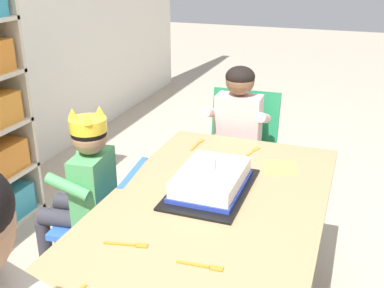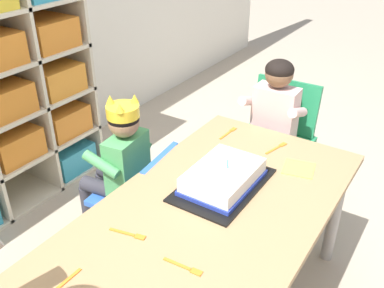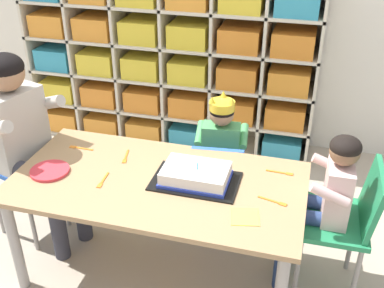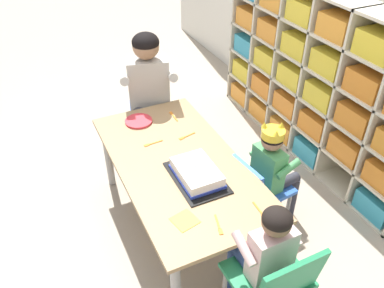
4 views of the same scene
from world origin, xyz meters
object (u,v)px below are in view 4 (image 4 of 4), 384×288
at_px(classroom_chair_adult_side, 150,107).
at_px(guest_at_table_side, 264,249).
at_px(adult_helper_seated, 149,89).
at_px(fork_at_table_front_edge, 173,116).
at_px(child_with_crown, 273,164).
at_px(activity_table, 179,171).
at_px(birthday_cake_on_tray, 197,174).
at_px(fork_near_child_seat, 152,144).
at_px(fork_near_cake_tray, 186,136).
at_px(fork_beside_plate_stack, 219,226).
at_px(classroom_chair_guest_side, 274,281).
at_px(classroom_chair_blue, 258,188).
at_px(fork_scattered_mid_table, 260,212).
at_px(paper_plate_stack, 139,121).

distance_m(classroom_chair_adult_side, guest_at_table_side, 1.63).
xyz_separation_m(adult_helper_seated, fork_at_table_front_edge, (0.26, 0.08, -0.11)).
bearing_deg(child_with_crown, fork_at_table_front_edge, 23.24).
bearing_deg(activity_table, birthday_cake_on_tray, 11.59).
bearing_deg(guest_at_table_side, fork_near_child_seat, -80.69).
bearing_deg(fork_near_cake_tray, activity_table, -136.47).
bearing_deg(classroom_chair_adult_side, fork_beside_plate_stack, -80.37).
relative_size(birthday_cake_on_tray, fork_beside_plate_stack, 3.04).
xyz_separation_m(child_with_crown, fork_beside_plate_stack, (0.36, -0.59, 0.07)).
bearing_deg(birthday_cake_on_tray, fork_beside_plate_stack, -8.90).
bearing_deg(fork_at_table_front_edge, classroom_chair_guest_side, -2.40).
bearing_deg(fork_near_cake_tray, classroom_chair_adult_side, 79.86).
xyz_separation_m(classroom_chair_blue, fork_near_cake_tray, (-0.42, -0.32, 0.23)).
distance_m(classroom_chair_adult_side, adult_helper_seated, 0.25).
relative_size(classroom_chair_blue, birthday_cake_on_tray, 1.39).
bearing_deg(classroom_chair_guest_side, child_with_crown, -124.90).
height_order(fork_near_child_seat, fork_at_table_front_edge, same).
bearing_deg(guest_at_table_side, classroom_chair_blue, -123.47).
bearing_deg(guest_at_table_side, fork_near_cake_tray, -93.65).
height_order(classroom_chair_adult_side, birthday_cake_on_tray, classroom_chair_adult_side).
distance_m(classroom_chair_blue, fork_scattered_mid_table, 0.49).
relative_size(activity_table, fork_scattered_mid_table, 10.50).
height_order(adult_helper_seated, fork_near_cake_tray, adult_helper_seated).
bearing_deg(fork_at_table_front_edge, fork_near_cake_tray, -4.55).
xyz_separation_m(activity_table, fork_near_cake_tray, (-0.22, 0.15, 0.07)).
distance_m(classroom_chair_blue, fork_beside_plate_stack, 0.65).
bearing_deg(birthday_cake_on_tray, paper_plate_stack, -171.25).
distance_m(child_with_crown, birthday_cake_on_tray, 0.54).
bearing_deg(classroom_chair_adult_side, fork_near_cake_tray, -72.12).
bearing_deg(classroom_chair_guest_side, adult_helper_seated, -90.59).
xyz_separation_m(classroom_chair_adult_side, paper_plate_stack, (0.34, -0.20, 0.12)).
bearing_deg(activity_table, fork_near_cake_tray, 145.84).
bearing_deg(fork_near_cake_tray, fork_scattered_mid_table, -97.35).
height_order(child_with_crown, fork_near_child_seat, child_with_crown).
xyz_separation_m(classroom_chair_blue, paper_plate_stack, (-0.72, -0.54, 0.23)).
relative_size(classroom_chair_adult_side, fork_at_table_front_edge, 5.32).
xyz_separation_m(classroom_chair_guest_side, fork_near_child_seat, (-1.12, -0.19, 0.12)).
distance_m(classroom_chair_adult_side, classroom_chair_guest_side, 1.74).
bearing_deg(fork_near_child_seat, adult_helper_seated, 67.04).
bearing_deg(fork_beside_plate_stack, paper_plate_stack, 16.95).
xyz_separation_m(classroom_chair_blue, fork_at_table_front_edge, (-0.69, -0.29, 0.23)).
distance_m(birthday_cake_on_tray, fork_near_child_seat, 0.44).
height_order(adult_helper_seated, fork_scattered_mid_table, adult_helper_seated).
xyz_separation_m(classroom_chair_blue, classroom_chair_adult_side, (-1.06, -0.34, 0.12)).
bearing_deg(paper_plate_stack, classroom_chair_adult_side, 149.26).
height_order(activity_table, classroom_chair_blue, classroom_chair_blue).
bearing_deg(activity_table, classroom_chair_blue, 67.06).
relative_size(classroom_chair_guest_side, guest_at_table_side, 0.82).
xyz_separation_m(adult_helper_seated, classroom_chair_guest_side, (1.62, 0.01, -0.23)).
distance_m(classroom_chair_guest_side, birthday_cake_on_tray, 0.72).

